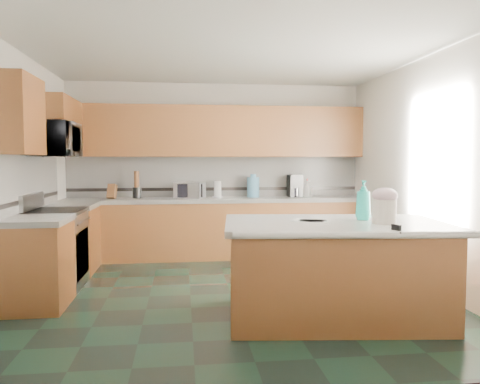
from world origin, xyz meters
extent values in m
plane|color=black|center=(0.00, 0.00, 0.00)|extent=(4.60, 4.60, 0.00)
plane|color=white|center=(0.00, 0.00, 2.70)|extent=(4.60, 4.60, 0.00)
cube|color=white|center=(0.00, 2.32, 1.35)|extent=(4.60, 0.04, 2.70)
cube|color=white|center=(0.00, -2.32, 1.35)|extent=(4.60, 0.04, 2.70)
cube|color=white|center=(-2.32, 0.00, 1.35)|extent=(0.04, 4.60, 2.70)
cube|color=white|center=(2.32, 0.00, 1.35)|extent=(0.04, 4.60, 2.70)
cube|color=#592D12|center=(0.00, 2.00, 0.43)|extent=(4.60, 0.60, 0.86)
cube|color=white|center=(0.00, 2.00, 0.89)|extent=(4.60, 0.64, 0.06)
cube|color=#592D12|center=(0.00, 2.13, 1.94)|extent=(4.60, 0.33, 0.78)
cube|color=silver|center=(0.00, 2.29, 1.24)|extent=(4.60, 0.02, 0.63)
cube|color=black|center=(0.00, 2.28, 1.04)|extent=(4.60, 0.01, 0.05)
cube|color=#592D12|center=(-2.00, 1.29, 0.43)|extent=(0.60, 0.82, 0.86)
cube|color=white|center=(-2.00, 1.29, 0.89)|extent=(0.64, 0.82, 0.06)
cube|color=#592D12|center=(-2.00, -0.24, 0.43)|extent=(0.60, 0.72, 0.86)
cube|color=white|center=(-2.00, -0.24, 0.89)|extent=(0.64, 0.72, 0.06)
cube|color=silver|center=(-2.29, 0.55, 1.24)|extent=(0.02, 2.30, 0.63)
cube|color=black|center=(-2.28, 0.55, 1.04)|extent=(0.01, 2.30, 0.05)
cube|color=#592D12|center=(-2.13, 1.42, 1.94)|extent=(0.33, 1.09, 0.78)
cube|color=#592D12|center=(-2.13, -0.24, 1.94)|extent=(0.33, 0.72, 0.78)
cube|color=#B7B7BC|center=(-2.00, 0.50, 0.44)|extent=(0.60, 0.76, 0.88)
cube|color=black|center=(-1.71, 0.50, 0.40)|extent=(0.02, 0.68, 0.55)
cube|color=black|center=(-2.00, 0.50, 0.90)|extent=(0.62, 0.78, 0.04)
cylinder|color=#B7B7BC|center=(-1.68, 0.50, 0.78)|extent=(0.02, 0.66, 0.02)
cube|color=#B7B7BC|center=(-2.26, 0.50, 1.02)|extent=(0.06, 0.76, 0.18)
imported|color=#B7B7BC|center=(-2.00, 0.50, 1.73)|extent=(0.50, 0.73, 0.41)
cube|color=#592D12|center=(0.89, -0.92, 0.43)|extent=(2.06, 1.32, 0.86)
cube|color=white|center=(0.89, -0.92, 0.89)|extent=(2.17, 1.43, 0.06)
cylinder|color=white|center=(0.89, -1.53, 0.89)|extent=(2.05, 0.28, 0.06)
cylinder|color=beige|center=(1.30, -1.09, 1.03)|extent=(0.28, 0.28, 0.22)
ellipsoid|color=beige|center=(1.30, -1.09, 1.18)|extent=(0.23, 0.23, 0.14)
cylinder|color=tan|center=(1.30, -1.09, 1.23)|extent=(0.08, 0.03, 0.03)
sphere|color=tan|center=(1.26, -1.09, 1.23)|extent=(0.04, 0.04, 0.04)
sphere|color=tan|center=(1.34, -1.09, 1.23)|extent=(0.04, 0.04, 0.04)
imported|color=#21BDAF|center=(1.21, -0.81, 1.11)|extent=(0.16, 0.16, 0.38)
cube|color=white|center=(0.71, -0.84, 0.92)|extent=(0.29, 0.24, 0.00)
cube|color=white|center=(0.67, -0.81, 0.92)|extent=(0.38, 0.35, 0.00)
cube|color=black|center=(1.22, -1.51, 0.93)|extent=(0.06, 0.09, 0.08)
cylinder|color=black|center=(1.22, -1.56, 0.91)|extent=(0.01, 0.06, 0.01)
cube|color=#472814|center=(-1.58, 2.05, 1.03)|extent=(0.15, 0.18, 0.24)
cylinder|color=black|center=(-1.22, 2.08, 1.00)|extent=(0.13, 0.13, 0.17)
cylinder|color=#472814|center=(-1.22, 2.08, 1.21)|extent=(0.08, 0.08, 0.24)
cube|color=#B7B7BC|center=(-0.42, 2.05, 1.04)|extent=(0.50, 0.43, 0.24)
cube|color=black|center=(-0.42, 1.92, 1.04)|extent=(0.38, 0.01, 0.20)
cylinder|color=white|center=(0.02, 2.10, 1.05)|extent=(0.11, 0.11, 0.25)
cylinder|color=#B7B7BC|center=(0.02, 2.10, 0.93)|extent=(0.17, 0.17, 0.01)
cylinder|color=teal|center=(0.57, 2.06, 1.08)|extent=(0.19, 0.19, 0.31)
cylinder|color=teal|center=(0.57, 2.06, 1.26)|extent=(0.09, 0.09, 0.04)
cube|color=black|center=(1.24, 2.08, 1.10)|extent=(0.22, 0.24, 0.35)
cylinder|color=black|center=(1.24, 2.03, 0.99)|extent=(0.14, 0.14, 0.14)
imported|color=white|center=(1.43, 2.05, 1.05)|extent=(0.16, 0.16, 0.26)
cylinder|color=red|center=(1.43, 2.05, 1.19)|extent=(0.02, 0.02, 0.03)
cube|color=white|center=(2.29, -0.20, 1.50)|extent=(0.02, 1.40, 1.10)
camera|label=1|loc=(-0.52, -5.13, 1.49)|focal=35.00mm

